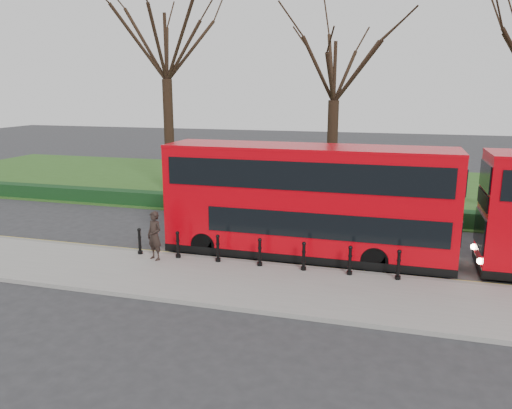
% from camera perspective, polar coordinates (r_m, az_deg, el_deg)
% --- Properties ---
extents(ground, '(120.00, 120.00, 0.00)m').
position_cam_1_polar(ground, '(20.00, -1.17, -5.85)').
color(ground, '#28282B').
rests_on(ground, ground).
extents(pavement, '(60.00, 4.00, 0.15)m').
position_cam_1_polar(pavement, '(17.31, -4.14, -8.70)').
color(pavement, gray).
rests_on(pavement, ground).
extents(kerb, '(60.00, 0.25, 0.16)m').
position_cam_1_polar(kerb, '(19.08, -2.07, -6.57)').
color(kerb, slate).
rests_on(kerb, ground).
extents(grass_verge, '(60.00, 18.00, 0.06)m').
position_cam_1_polar(grass_verge, '(34.16, 6.28, 2.10)').
color(grass_verge, '#2B4F1A').
rests_on(grass_verge, ground).
extents(hedge, '(60.00, 0.90, 0.80)m').
position_cam_1_polar(hedge, '(26.21, 3.22, -0.38)').
color(hedge, black).
rests_on(hedge, ground).
extents(yellow_line_outer, '(60.00, 0.10, 0.01)m').
position_cam_1_polar(yellow_line_outer, '(19.37, -1.79, -6.48)').
color(yellow_line_outer, yellow).
rests_on(yellow_line_outer, ground).
extents(yellow_line_inner, '(60.00, 0.10, 0.01)m').
position_cam_1_polar(yellow_line_inner, '(19.55, -1.61, -6.29)').
color(yellow_line_inner, yellow).
rests_on(yellow_line_inner, ground).
extents(tree_left, '(8.22, 8.22, 12.84)m').
position_cam_1_polar(tree_left, '(31.32, -10.32, 18.10)').
color(tree_left, black).
rests_on(tree_left, ground).
extents(tree_mid, '(6.84, 6.84, 10.69)m').
position_cam_1_polar(tree_mid, '(28.33, 9.01, 15.51)').
color(tree_mid, black).
rests_on(tree_mid, ground).
extents(bollard_row, '(9.94, 0.15, 1.00)m').
position_cam_1_polar(bollard_row, '(18.31, 0.43, -5.51)').
color(bollard_row, black).
rests_on(bollard_row, pavement).
extents(bus_lead, '(11.02, 2.53, 4.38)m').
position_cam_1_polar(bus_lead, '(19.34, 5.84, 0.23)').
color(bus_lead, '#BE010B').
rests_on(bus_lead, ground).
extents(pedestrian, '(0.80, 0.68, 1.87)m').
position_cam_1_polar(pedestrian, '(19.23, -11.53, -3.51)').
color(pedestrian, black).
rests_on(pedestrian, pavement).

